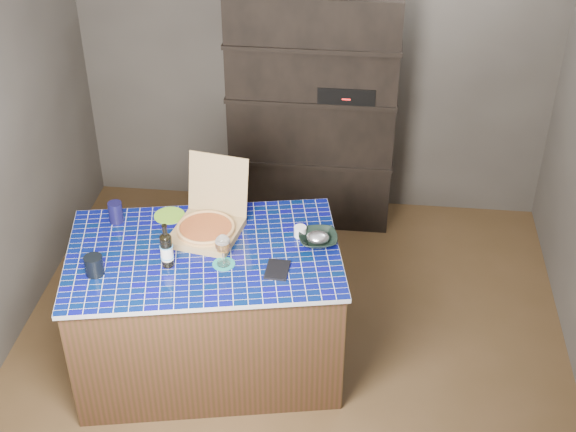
# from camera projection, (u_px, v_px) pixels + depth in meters

# --- Properties ---
(room) EXTENTS (3.50, 3.50, 3.50)m
(room) POSITION_uv_depth(u_px,v_px,m) (290.00, 179.00, 4.39)
(room) COLOR brown
(room) RESTS_ON ground
(shelving_unit) EXTENTS (1.20, 0.41, 1.80)m
(shelving_unit) POSITION_uv_depth(u_px,v_px,m) (313.00, 111.00, 5.84)
(shelving_unit) COLOR black
(shelving_unit) RESTS_ON floor
(kitchen_island) EXTENTS (1.70, 1.26, 0.84)m
(kitchen_island) POSITION_uv_depth(u_px,v_px,m) (208.00, 309.00, 4.75)
(kitchen_island) COLOR #4B2B1D
(kitchen_island) RESTS_ON floor
(pizza_box) EXTENTS (0.44, 0.51, 0.40)m
(pizza_box) POSITION_uv_depth(u_px,v_px,m) (207.00, 225.00, 4.63)
(pizza_box) COLOR tan
(pizza_box) RESTS_ON kitchen_island
(mead_bottle) EXTENTS (0.07, 0.07, 0.27)m
(mead_bottle) POSITION_uv_depth(u_px,v_px,m) (167.00, 250.00, 4.35)
(mead_bottle) COLOR black
(mead_bottle) RESTS_ON kitchen_island
(teal_trivet) EXTENTS (0.13, 0.13, 0.01)m
(teal_trivet) POSITION_uv_depth(u_px,v_px,m) (224.00, 264.00, 4.42)
(teal_trivet) COLOR #1A887B
(teal_trivet) RESTS_ON kitchen_island
(wine_glass) EXTENTS (0.09, 0.09, 0.19)m
(wine_glass) POSITION_uv_depth(u_px,v_px,m) (223.00, 245.00, 4.34)
(wine_glass) COLOR white
(wine_glass) RESTS_ON teal_trivet
(tumbler) EXTENTS (0.10, 0.10, 0.11)m
(tumbler) POSITION_uv_depth(u_px,v_px,m) (94.00, 265.00, 4.32)
(tumbler) COLOR black
(tumbler) RESTS_ON kitchen_island
(dvd_case) EXTENTS (0.13, 0.18, 0.01)m
(dvd_case) POSITION_uv_depth(u_px,v_px,m) (277.00, 270.00, 4.37)
(dvd_case) COLOR black
(dvd_case) RESTS_ON kitchen_island
(bowl) EXTENTS (0.26, 0.26, 0.05)m
(bowl) POSITION_uv_depth(u_px,v_px,m) (318.00, 239.00, 4.57)
(bowl) COLOR black
(bowl) RESTS_ON kitchen_island
(foil_contents) EXTENTS (0.13, 0.11, 0.06)m
(foil_contents) POSITION_uv_depth(u_px,v_px,m) (318.00, 237.00, 4.56)
(foil_contents) COLOR silver
(foil_contents) RESTS_ON bowl
(white_jar) EXTENTS (0.07, 0.07, 0.06)m
(white_jar) POSITION_uv_depth(u_px,v_px,m) (300.00, 231.00, 4.63)
(white_jar) COLOR white
(white_jar) RESTS_ON kitchen_island
(navy_cup) EXTENTS (0.08, 0.08, 0.13)m
(navy_cup) POSITION_uv_depth(u_px,v_px,m) (116.00, 212.00, 4.73)
(navy_cup) COLOR #100E33
(navy_cup) RESTS_ON kitchen_island
(green_trivet) EXTENTS (0.19, 0.19, 0.01)m
(green_trivet) POSITION_uv_depth(u_px,v_px,m) (169.00, 215.00, 4.81)
(green_trivet) COLOR #7CCA2B
(green_trivet) RESTS_ON kitchen_island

